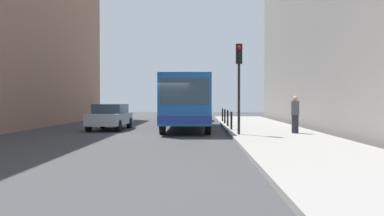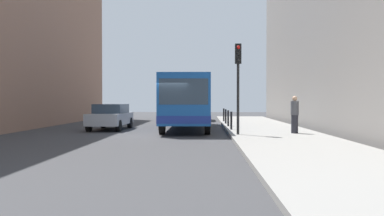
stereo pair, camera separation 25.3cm
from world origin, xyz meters
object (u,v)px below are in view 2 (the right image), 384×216
bus (187,100)px  bollard_far (226,116)px  bollard_near (231,121)px  car_beside_bus (111,116)px  bollard_farthest (224,115)px  car_behind_bus (200,111)px  bollard_mid (228,118)px  traffic_light (238,71)px  pedestrian_near_signal (295,115)px

bus → bollard_far: bearing=-129.7°
bollard_near → car_beside_bus: bearing=165.4°
bollard_near → bollard_farthest: bearing=90.0°
car_behind_bus → car_beside_bus: bearing=65.4°
bollard_near → car_behind_bus: bearing=98.4°
car_behind_bus → bollard_near: (1.84, -12.51, -0.16)m
bollard_mid → traffic_light: bearing=-89.0°
car_beside_bus → bollard_mid: size_ratio=4.67×
car_behind_bus → traffic_light: 15.90m
bollard_near → bollard_mid: 2.85m
bus → car_beside_bus: (-4.39, -0.85, -0.94)m
car_behind_bus → bollard_far: (1.84, -6.80, -0.16)m
car_behind_bus → bollard_mid: bearing=101.3°
traffic_light → bollard_mid: bearing=91.0°
traffic_light → bollard_far: 9.14m
car_beside_bus → bollard_near: car_beside_bus is taller
bus → bollard_near: (2.47, -2.64, -1.10)m
bollard_far → bollard_farthest: same height
bus → bollard_far: bus is taller
bollard_near → bollard_far: 5.70m
bollard_near → bus: bearing=133.0°
bus → bollard_mid: size_ratio=11.64×
car_behind_bus → traffic_light: size_ratio=1.08×
bollard_far → bollard_farthest: bearing=90.0°
car_behind_bus → pedestrian_near_signal: pedestrian_near_signal is taller
bollard_mid → bollard_farthest: 5.70m
bollard_farthest → car_beside_bus: bearing=-135.4°
pedestrian_near_signal → traffic_light: bearing=87.1°
bollard_far → traffic_light: bearing=-89.4°
bollard_mid → pedestrian_near_signal: 5.95m
bollard_near → pedestrian_near_signal: (2.82, -2.37, 0.40)m
bollard_mid → pedestrian_near_signal: (2.82, -5.22, 0.40)m
bollard_farthest → car_behind_bus: bearing=115.0°
car_beside_bus → bollard_far: 7.89m
traffic_light → bollard_farthest: traffic_light is taller
bollard_far → pedestrian_near_signal: (2.82, -8.07, 0.40)m
car_beside_bus → bollard_farthest: 9.63m
car_beside_bus → pedestrian_near_signal: 10.53m
bollard_near → pedestrian_near_signal: 3.70m
car_beside_bus → traffic_light: size_ratio=1.08×
bollard_far → car_behind_bus: bearing=105.1°
bollard_farthest → pedestrian_near_signal: pedestrian_near_signal is taller
bollard_near → bollard_farthest: same height
car_behind_bus → bollard_farthest: 4.36m
traffic_light → bollard_farthest: size_ratio=4.32×
bus → car_behind_bus: bearing=-94.5°
car_beside_bus → traffic_light: (6.95, -4.91, 2.22)m
bollard_mid → pedestrian_near_signal: pedestrian_near_signal is taller
bollard_far → pedestrian_near_signal: bearing=-70.8°
pedestrian_near_signal → bollard_mid: bearing=10.0°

